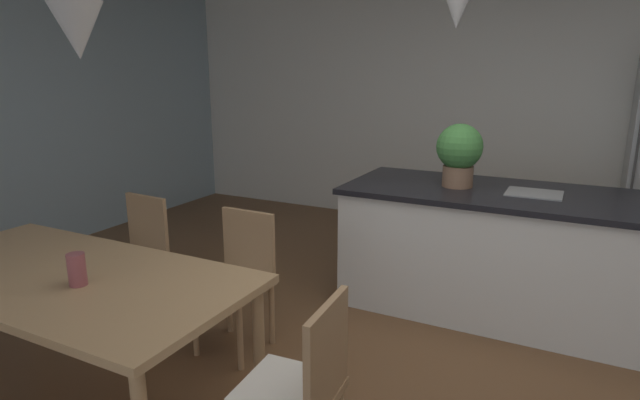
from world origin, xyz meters
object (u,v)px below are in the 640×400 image
kitchen_island (504,251)px  potted_plant_on_island (459,152)px  dining_table (67,284)px  chair_kitchen_end (297,389)px  chair_far_right (237,277)px  chair_far_left (135,254)px  vase_on_dining_table (77,269)px

kitchen_island → potted_plant_on_island: potted_plant_on_island is taller
dining_table → chair_kitchen_end: 1.36m
chair_far_right → chair_far_left: same height
chair_far_left → vase_on_dining_table: 1.16m
chair_far_right → chair_kitchen_end: bearing=-42.9°
kitchen_island → vase_on_dining_table: 2.78m
chair_far_right → potted_plant_on_island: (1.04, 1.29, 0.68)m
vase_on_dining_table → kitchen_island: bearing=53.1°
chair_kitchen_end → vase_on_dining_table: (-1.15, -0.08, 0.33)m
kitchen_island → potted_plant_on_island: 0.78m
dining_table → kitchen_island: bearing=49.1°
chair_far_right → chair_kitchen_end: size_ratio=1.00×
chair_far_right → potted_plant_on_island: 1.79m
chair_kitchen_end → vase_on_dining_table: bearing=-176.2°
chair_kitchen_end → chair_far_left: bearing=154.7°
chair_far_left → kitchen_island: 2.62m
chair_far_left → vase_on_dining_table: bearing=-55.7°
chair_kitchen_end → kitchen_island: bearing=76.8°
chair_kitchen_end → chair_far_left: 1.97m
chair_kitchen_end → potted_plant_on_island: size_ratio=1.91×
potted_plant_on_island → vase_on_dining_table: size_ratio=2.89×
chair_far_right → chair_far_left: bearing=-180.0°
dining_table → potted_plant_on_island: bearing=55.2°
chair_far_right → chair_far_left: (-0.87, -0.00, 0.00)m
chair_far_left → potted_plant_on_island: (1.92, 1.29, 0.68)m
chair_far_right → chair_far_left: size_ratio=1.00×
dining_table → potted_plant_on_island: 2.64m
dining_table → chair_far_right: (0.44, 0.85, -0.19)m
kitchen_island → potted_plant_on_island: bearing=180.0°
dining_table → vase_on_dining_table: size_ratio=12.38×
chair_far_right → chair_kitchen_end: (0.91, -0.84, 0.00)m
dining_table → chair_kitchen_end: chair_kitchen_end is taller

